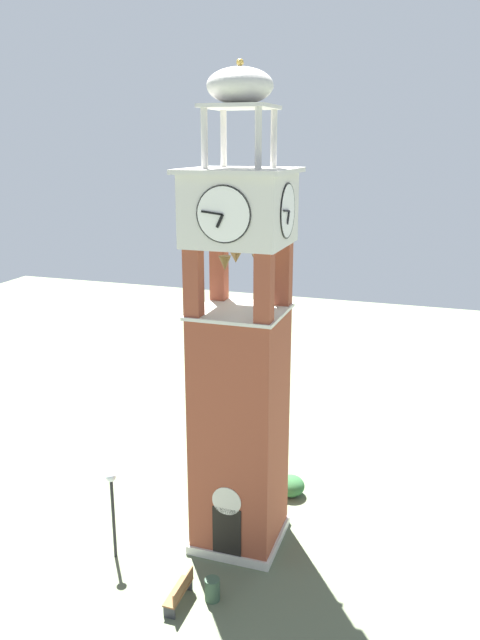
% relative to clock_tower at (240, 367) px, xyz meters
% --- Properties ---
extents(ground, '(80.00, 80.00, 0.00)m').
position_rel_clock_tower_xyz_m(ground, '(-0.00, 0.00, -7.14)').
color(ground, '#5B664C').
extents(clock_tower, '(3.63, 3.63, 17.56)m').
position_rel_clock_tower_xyz_m(clock_tower, '(0.00, 0.00, 0.00)').
color(clock_tower, brown).
rests_on(clock_tower, ground).
extents(park_bench, '(0.45, 1.60, 0.95)m').
position_rel_clock_tower_xyz_m(park_bench, '(-0.76, -4.08, -6.66)').
color(park_bench, brown).
rests_on(park_bench, ground).
extents(lamp_post, '(0.36, 0.36, 3.52)m').
position_rel_clock_tower_xyz_m(lamp_post, '(-4.09, -2.54, -4.68)').
color(lamp_post, black).
rests_on(lamp_post, ground).
extents(trash_bin, '(0.52, 0.52, 0.80)m').
position_rel_clock_tower_xyz_m(trash_bin, '(0.20, -3.55, -6.74)').
color(trash_bin, '#38513D').
rests_on(trash_bin, ground).
extents(shrub_near_entry, '(1.22, 1.22, 0.89)m').
position_rel_clock_tower_xyz_m(shrub_near_entry, '(1.13, 3.69, -6.70)').
color(shrub_near_entry, '#28562D').
rests_on(shrub_near_entry, ground).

